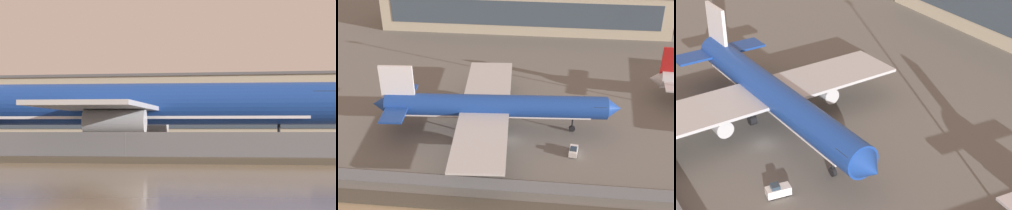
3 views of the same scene
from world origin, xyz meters
The scene contains 6 objects.
ground_plane centered at (0.00, 0.00, 0.00)m, with size 500.00×500.00×0.00m, color #66635E.
shoreline_seawall centered at (0.00, -20.50, 0.25)m, with size 320.00×3.00×0.50m.
perimeter_fence centered at (0.00, -16.00, 1.30)m, with size 280.00×0.10×2.61m.
cargo_jet_blue centered at (-4.16, 3.54, 5.63)m, with size 51.87×44.71×14.75m.
baggage_tug centered at (12.83, -3.67, 0.81)m, with size 2.00×3.38×1.80m.
terminal_building centered at (-1.66, 65.99, 6.77)m, with size 91.36×16.52×13.52m.
Camera 2 is at (7.52, -79.69, 54.60)m, focal length 50.00 mm.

